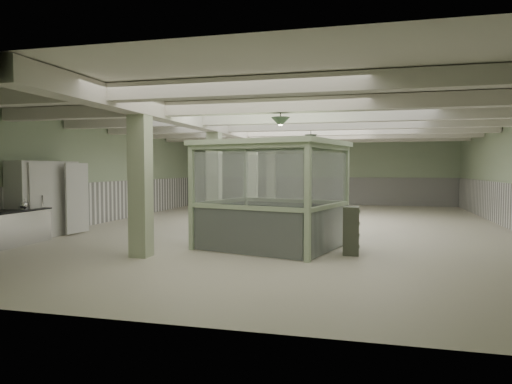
# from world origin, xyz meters

# --- Properties ---
(floor) EXTENTS (20.00, 20.00, 0.00)m
(floor) POSITION_xyz_m (0.00, 0.00, 0.00)
(floor) COLOR silver
(floor) RESTS_ON ground
(ceiling) EXTENTS (14.00, 20.00, 0.02)m
(ceiling) POSITION_xyz_m (0.00, 0.00, 3.60)
(ceiling) COLOR silver
(ceiling) RESTS_ON wall_back
(wall_back) EXTENTS (14.00, 0.02, 3.60)m
(wall_back) POSITION_xyz_m (0.00, 10.00, 1.80)
(wall_back) COLOR #9AAE8B
(wall_back) RESTS_ON floor
(wall_front) EXTENTS (14.00, 0.02, 3.60)m
(wall_front) POSITION_xyz_m (0.00, -10.00, 1.80)
(wall_front) COLOR #9AAE8B
(wall_front) RESTS_ON floor
(wall_left) EXTENTS (0.02, 20.00, 3.60)m
(wall_left) POSITION_xyz_m (-7.00, 0.00, 1.80)
(wall_left) COLOR #9AAE8B
(wall_left) RESTS_ON floor
(wainscot_left) EXTENTS (0.05, 19.90, 1.50)m
(wainscot_left) POSITION_xyz_m (-6.97, 0.00, 0.75)
(wainscot_left) COLOR white
(wainscot_left) RESTS_ON floor
(wainscot_back) EXTENTS (13.90, 0.05, 1.50)m
(wainscot_back) POSITION_xyz_m (0.00, 9.97, 0.75)
(wainscot_back) COLOR white
(wainscot_back) RESTS_ON floor
(girder) EXTENTS (0.45, 19.90, 0.40)m
(girder) POSITION_xyz_m (-2.50, 0.00, 3.38)
(girder) COLOR beige
(girder) RESTS_ON ceiling
(beam_a) EXTENTS (13.90, 0.35, 0.32)m
(beam_a) POSITION_xyz_m (0.00, -7.50, 3.42)
(beam_a) COLOR beige
(beam_a) RESTS_ON ceiling
(beam_b) EXTENTS (13.90, 0.35, 0.32)m
(beam_b) POSITION_xyz_m (0.00, -5.00, 3.42)
(beam_b) COLOR beige
(beam_b) RESTS_ON ceiling
(beam_c) EXTENTS (13.90, 0.35, 0.32)m
(beam_c) POSITION_xyz_m (0.00, -2.50, 3.42)
(beam_c) COLOR beige
(beam_c) RESTS_ON ceiling
(beam_d) EXTENTS (13.90, 0.35, 0.32)m
(beam_d) POSITION_xyz_m (0.00, 0.00, 3.42)
(beam_d) COLOR beige
(beam_d) RESTS_ON ceiling
(beam_e) EXTENTS (13.90, 0.35, 0.32)m
(beam_e) POSITION_xyz_m (0.00, 2.50, 3.42)
(beam_e) COLOR beige
(beam_e) RESTS_ON ceiling
(beam_f) EXTENTS (13.90, 0.35, 0.32)m
(beam_f) POSITION_xyz_m (0.00, 5.00, 3.42)
(beam_f) COLOR beige
(beam_f) RESTS_ON ceiling
(beam_g) EXTENTS (13.90, 0.35, 0.32)m
(beam_g) POSITION_xyz_m (0.00, 7.50, 3.42)
(beam_g) COLOR beige
(beam_g) RESTS_ON ceiling
(column_a) EXTENTS (0.42, 0.42, 3.60)m
(column_a) POSITION_xyz_m (-2.50, -6.00, 1.80)
(column_a) COLOR beige
(column_a) RESTS_ON floor
(column_b) EXTENTS (0.42, 0.42, 3.60)m
(column_b) POSITION_xyz_m (-2.50, -1.00, 1.80)
(column_b) COLOR beige
(column_b) RESTS_ON floor
(column_c) EXTENTS (0.42, 0.42, 3.60)m
(column_c) POSITION_xyz_m (-2.50, 4.00, 1.80)
(column_c) COLOR beige
(column_c) RESTS_ON floor
(column_d) EXTENTS (0.42, 0.42, 3.60)m
(column_d) POSITION_xyz_m (-2.50, 8.00, 1.80)
(column_d) COLOR beige
(column_d) RESTS_ON floor
(pendant_front) EXTENTS (0.44, 0.44, 0.22)m
(pendant_front) POSITION_xyz_m (0.50, -5.00, 3.05)
(pendant_front) COLOR #283628
(pendant_front) RESTS_ON ceiling
(pendant_mid) EXTENTS (0.44, 0.44, 0.22)m
(pendant_mid) POSITION_xyz_m (0.50, 0.50, 3.05)
(pendant_mid) COLOR #283628
(pendant_mid) RESTS_ON ceiling
(pendant_back) EXTENTS (0.44, 0.44, 0.22)m
(pendant_back) POSITION_xyz_m (0.50, 5.50, 3.05)
(pendant_back) COLOR #283628
(pendant_back) RESTS_ON ceiling
(pitcher_far) EXTENTS (0.24, 0.27, 0.29)m
(pitcher_far) POSITION_xyz_m (-6.39, -5.13, 1.05)
(pitcher_far) COLOR silver
(pitcher_far) RESTS_ON prep_counter
(orange_bowl) EXTENTS (0.34, 0.34, 0.09)m
(orange_bowl) POSITION_xyz_m (-6.45, -5.08, 0.95)
(orange_bowl) COLOR #B2B2B7
(orange_bowl) RESTS_ON prep_counter
(walkin_cooler) EXTENTS (0.84, 2.41, 2.21)m
(walkin_cooler) POSITION_xyz_m (-6.62, -4.00, 1.10)
(walkin_cooler) COLOR silver
(walkin_cooler) RESTS_ON floor
(guard_booth) EXTENTS (3.93, 3.58, 2.67)m
(guard_booth) POSITION_xyz_m (0.09, -4.07, 1.80)
(guard_booth) COLOR #B0C79F
(guard_booth) RESTS_ON floor
(filing_cabinet) EXTENTS (0.37, 0.52, 1.11)m
(filing_cabinet) POSITION_xyz_m (2.09, -4.58, 0.56)
(filing_cabinet) COLOR #4E5245
(filing_cabinet) RESTS_ON floor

